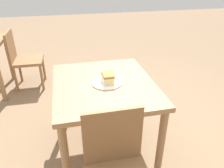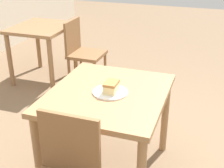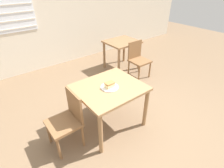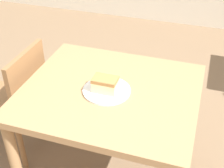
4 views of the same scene
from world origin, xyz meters
name	(u,v)px [view 2 (image 2 of 4)]	position (x,y,z in m)	size (l,w,h in m)	color
dining_table_near	(108,104)	(-0.11, 0.29, 0.62)	(0.96, 0.84, 0.73)	#9E754C
dining_table_far	(42,36)	(1.39, 1.73, 0.60)	(0.78, 0.69, 0.73)	olive
chair_far_corner	(82,50)	(1.42, 1.19, 0.45)	(0.42, 0.42, 0.83)	brown
plate	(110,92)	(-0.12, 0.27, 0.73)	(0.26, 0.26, 0.01)	white
cake_slice	(111,87)	(-0.12, 0.26, 0.78)	(0.13, 0.09, 0.08)	beige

